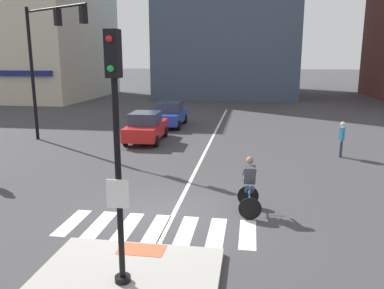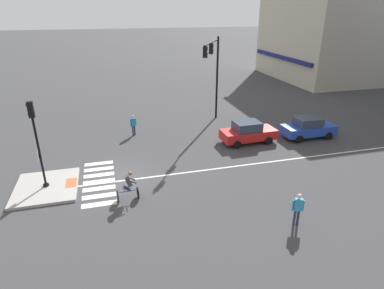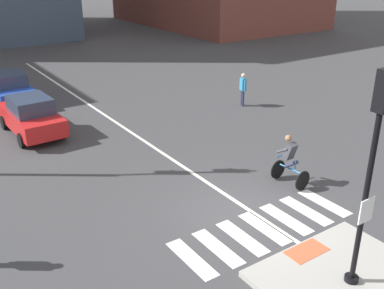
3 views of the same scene
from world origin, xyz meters
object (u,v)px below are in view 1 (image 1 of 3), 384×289
(car_red_westbound_far, at_px, (146,127))
(pedestrian_waiting_far_side, at_px, (342,136))
(car_blue_westbound_distant, at_px, (170,114))
(traffic_light_mast, at_px, (46,50))
(signal_pole, at_px, (117,139))
(cyclist, at_px, (249,184))

(car_red_westbound_far, relative_size, pedestrian_waiting_far_side, 2.49)
(car_blue_westbound_distant, bearing_deg, traffic_light_mast, -130.82)
(traffic_light_mast, xyz_separation_m, pedestrian_waiting_far_side, (14.82, -0.87, -3.97))
(signal_pole, relative_size, car_red_westbound_far, 1.17)
(signal_pole, height_order, pedestrian_waiting_far_side, signal_pole)
(pedestrian_waiting_far_side, bearing_deg, traffic_light_mast, 176.64)
(signal_pole, relative_size, car_blue_westbound_distant, 1.19)
(traffic_light_mast, distance_m, cyclist, 14.04)
(cyclist, bearing_deg, pedestrian_waiting_far_side, 60.33)
(signal_pole, relative_size, traffic_light_mast, 0.68)
(cyclist, bearing_deg, car_blue_westbound_distant, 110.81)
(cyclist, relative_size, pedestrian_waiting_far_side, 1.01)
(car_red_westbound_far, bearing_deg, car_blue_westbound_distant, 86.50)
(car_red_westbound_far, relative_size, car_blue_westbound_distant, 1.01)
(traffic_light_mast, xyz_separation_m, car_red_westbound_far, (4.93, 1.12, -4.14))
(car_blue_westbound_distant, relative_size, cyclist, 2.44)
(signal_pole, xyz_separation_m, pedestrian_waiting_far_side, (6.63, 11.75, -2.10))
(cyclist, bearing_deg, signal_pole, -119.05)
(car_red_westbound_far, height_order, car_blue_westbound_distant, same)
(traffic_light_mast, height_order, car_blue_westbound_distant, traffic_light_mast)
(cyclist, bearing_deg, car_red_westbound_far, 121.54)
(car_red_westbound_far, bearing_deg, traffic_light_mast, -167.17)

